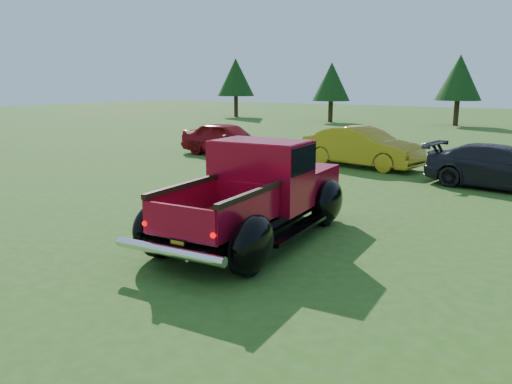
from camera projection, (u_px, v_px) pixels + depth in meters
name	position (u px, v px, depth m)	size (l,w,h in m)	color
ground	(227.00, 246.00, 9.42)	(120.00, 120.00, 0.00)	#2A5217
tree_far_west	(236.00, 77.00, 44.98)	(3.33, 3.33, 5.20)	#332114
tree_west	(331.00, 82.00, 38.76)	(2.94, 2.94, 4.60)	#332114
tree_mid_left	(459.00, 78.00, 35.37)	(3.20, 3.20, 5.00)	#332114
pickup_truck	(261.00, 190.00, 10.00)	(2.83, 5.34, 1.92)	black
show_car_red	(227.00, 139.00, 21.23)	(1.65, 4.10, 1.40)	maroon
show_car_yellow	(363.00, 147.00, 18.23)	(1.54, 4.40, 1.45)	#AB8616
show_car_grey	(503.00, 167.00, 14.41)	(1.77, 4.35, 1.26)	black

